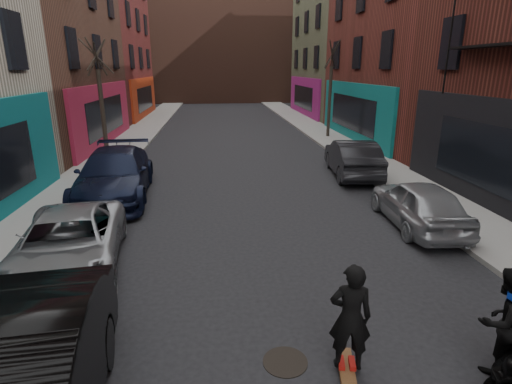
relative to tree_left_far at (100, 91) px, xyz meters
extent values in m
cube|color=gray|center=(-0.05, 12.00, -3.31)|extent=(2.50, 84.00, 0.13)
cube|color=gray|center=(12.45, 12.00, -3.31)|extent=(2.50, 84.00, 0.13)
cube|color=#47281E|center=(6.20, 38.00, 3.62)|extent=(40.00, 10.00, 14.00)
imported|color=gray|center=(1.81, -10.75, -2.73)|extent=(2.80, 4.96, 1.31)
imported|color=black|center=(1.60, -5.41, -2.55)|extent=(2.73, 5.86, 1.66)
imported|color=#969A9F|center=(10.80, -9.03, -2.70)|extent=(1.82, 4.10, 1.37)
imported|color=black|center=(10.80, -3.36, -2.62)|extent=(2.13, 4.78, 1.53)
cube|color=brown|center=(6.97, -14.44, -3.33)|extent=(0.38, 0.83, 0.10)
imported|color=black|center=(6.97, -14.44, -2.44)|extent=(0.68, 0.52, 1.67)
imported|color=black|center=(9.20, -14.64, -2.54)|extent=(0.90, 0.74, 1.69)
cylinder|color=black|center=(6.08, -14.16, -3.37)|extent=(0.80, 0.80, 0.01)
camera|label=1|loc=(5.11, -19.21, 0.99)|focal=28.00mm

